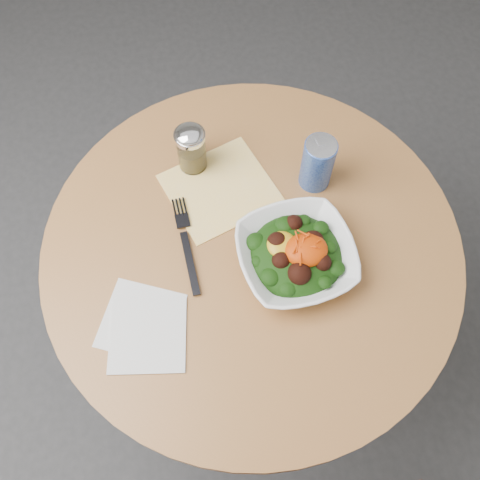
{
  "coord_description": "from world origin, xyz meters",
  "views": [
    {
      "loc": [
        -0.11,
        -0.49,
        1.77
      ],
      "look_at": [
        -0.03,
        -0.02,
        0.81
      ],
      "focal_mm": 40.0,
      "sensor_mm": 36.0,
      "label": 1
    }
  ],
  "objects": [
    {
      "name": "beverage_can",
      "position": [
        0.17,
        0.13,
        0.82
      ],
      "size": [
        0.07,
        0.07,
        0.14
      ],
      "color": "#0D2197",
      "rests_on": "table"
    },
    {
      "name": "fork",
      "position": [
        -0.14,
        0.03,
        0.76
      ],
      "size": [
        0.03,
        0.23,
        0.0
      ],
      "color": "black",
      "rests_on": "table"
    },
    {
      "name": "paper_napkins",
      "position": [
        -0.24,
        -0.14,
        0.75
      ],
      "size": [
        0.2,
        0.22,
        0.0
      ],
      "color": "silver",
      "rests_on": "table"
    },
    {
      "name": "spice_shaker",
      "position": [
        -0.09,
        0.23,
        0.81
      ],
      "size": [
        0.07,
        0.07,
        0.12
      ],
      "color": "silver",
      "rests_on": "table"
    },
    {
      "name": "cloth_napkin",
      "position": [
        -0.04,
        0.15,
        0.75
      ],
      "size": [
        0.28,
        0.27,
        0.0
      ],
      "primitive_type": "cube",
      "rotation": [
        0.0,
        0.0,
        0.33
      ],
      "color": "#FFAD0D",
      "rests_on": "table"
    },
    {
      "name": "table",
      "position": [
        0.0,
        0.0,
        0.55
      ],
      "size": [
        0.9,
        0.9,
        0.75
      ],
      "color": "black",
      "rests_on": "ground"
    },
    {
      "name": "ground",
      "position": [
        0.0,
        0.0,
        0.0
      ],
      "size": [
        6.0,
        6.0,
        0.0
      ],
      "primitive_type": "plane",
      "color": "#2E2F31",
      "rests_on": "ground"
    },
    {
      "name": "salad_bowl",
      "position": [
        0.08,
        -0.06,
        0.78
      ],
      "size": [
        0.26,
        0.26,
        0.09
      ],
      "color": "white",
      "rests_on": "table"
    }
  ]
}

